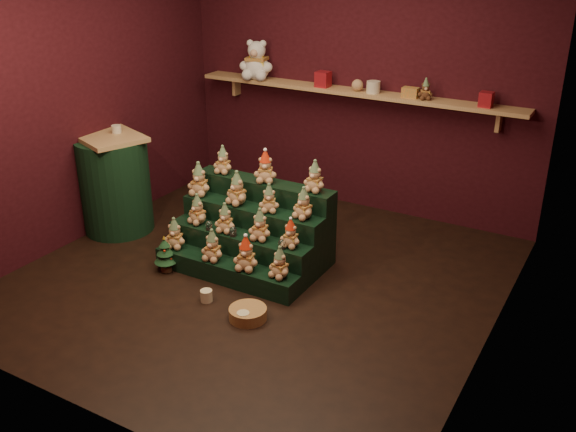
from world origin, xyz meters
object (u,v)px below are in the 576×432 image
Objects in this scene: mug_left at (206,296)px; brown_bear at (426,89)px; riser_tier_front at (226,271)px; white_bear at (257,55)px; snow_globe_b at (233,231)px; side_table at (115,184)px; mini_christmas_tree at (165,254)px; snow_globe_c at (282,244)px; wicker_basket at (248,314)px; mug_right at (243,318)px; snow_globe_a at (209,225)px.

brown_bear is (0.96, 2.38, 1.37)m from mug_left.
white_bear is (-0.91, 2.00, 1.50)m from riser_tier_front.
brown_bear is at bearing 60.52° from snow_globe_b.
brown_bear is at bearing 68.02° from mug_left.
side_table is 1.15m from mini_christmas_tree.
snow_globe_c is at bearing 0.00° from snow_globe_b.
mug_right is at bearing -85.17° from wicker_basket.
white_bear reaches higher than riser_tier_front.
riser_tier_front is at bearing -29.85° from snow_globe_a.
mug_left is at bearing 164.05° from mug_right.
snow_globe_b is 0.65m from mug_left.
snow_globe_b is at bearing 98.81° from mug_left.
mini_christmas_tree reaches higher than mug_left.
mug_right is at bearing -19.02° from mini_christmas_tree.
side_table is (-1.55, 0.18, 0.09)m from snow_globe_b.
mug_left is at bearing -57.34° from snow_globe_a.
snow_globe_b is 1.56m from side_table.
snow_globe_c is 0.76m from mug_left.
white_bear is at bearing 99.24° from mini_christmas_tree.
wicker_basket is (0.51, -0.43, -0.04)m from riser_tier_front.
snow_globe_c reaches higher than mug_right.
mini_christmas_tree is at bearing 164.60° from wicker_basket.
mug_left is 0.45m from wicker_basket.
white_bear reaches higher than snow_globe_c.
mini_christmas_tree reaches higher than mug_right.
snow_globe_b is 0.09× the size of side_table.
snow_globe_c is at bearing 52.01° from mug_left.
white_bear is at bearing 119.71° from mug_right.
snow_globe_b is 2.35m from brown_bear.
brown_bear is at bearing 62.96° from riser_tier_front.
white_bear is at bearing 109.03° from snow_globe_a.
mug_right is (0.52, -0.50, -0.04)m from riser_tier_front.
mini_christmas_tree reaches higher than riser_tier_front.
snow_globe_c reaches higher than mini_christmas_tree.
snow_globe_c is 0.25× the size of mini_christmas_tree.
snow_globe_c is 0.75m from mug_right.
snow_globe_a is 0.98× the size of snow_globe_c.
snow_globe_a is 1.04m from wicker_basket.
brown_bear reaches higher than riser_tier_front.
riser_tier_front is 0.59m from mini_christmas_tree.
snow_globe_b is at bearing -180.00° from snow_globe_c.
snow_globe_b is 0.90× the size of mug_right.
brown_bear is (0.54, 1.84, 1.02)m from snow_globe_c.
mug_right is at bearing -128.63° from brown_bear.
riser_tier_front is 0.66m from wicker_basket.
snow_globe_c is at bearing 93.08° from mug_right.
side_table is 2.10m from white_bear.
mini_christmas_tree is 1.73× the size of brown_bear.
snow_globe_c is at bearing 18.45° from riser_tier_front.
white_bear is at bearing 114.54° from riser_tier_front.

